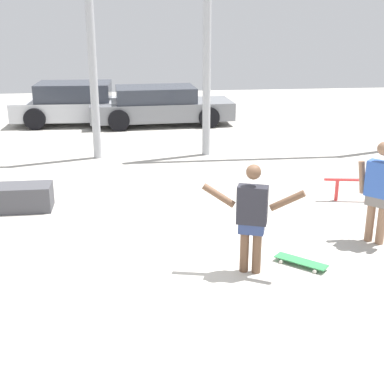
% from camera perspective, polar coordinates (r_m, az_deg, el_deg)
% --- Properties ---
extents(ground_plane, '(36.00, 36.00, 0.00)m').
position_cam_1_polar(ground_plane, '(7.64, -2.05, -8.68)').
color(ground_plane, '#B2ADA3').
extents(skateboarder, '(1.36, 0.57, 1.58)m').
position_cam_1_polar(skateboarder, '(7.38, 6.41, -2.40)').
color(skateboarder, brown).
rests_on(skateboarder, ground_plane).
extents(skateboard, '(0.72, 0.68, 0.08)m').
position_cam_1_polar(skateboard, '(7.99, 11.54, -7.28)').
color(skateboard, '#338C4C').
rests_on(skateboard, ground_plane).
extents(canopy_support_right, '(5.59, 0.20, 5.56)m').
position_cam_1_polar(canopy_support_right, '(14.02, 13.16, 17.90)').
color(canopy_support_right, '#A5A8AD').
rests_on(canopy_support_right, ground_plane).
extents(parked_car_silver, '(4.29, 2.03, 1.33)m').
position_cam_1_polar(parked_car_silver, '(17.97, -12.01, 9.18)').
color(parked_car_silver, '#B7BABF').
rests_on(parked_car_silver, ground_plane).
extents(parked_car_grey, '(4.63, 2.05, 1.22)m').
position_cam_1_polar(parked_car_grey, '(17.54, -3.47, 9.17)').
color(parked_car_grey, slate).
rests_on(parked_car_grey, ground_plane).
extents(bystander, '(0.60, 0.62, 1.65)m').
position_cam_1_polar(bystander, '(8.79, 19.38, 0.30)').
color(bystander, '#8C664C').
rests_on(bystander, ground_plane).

